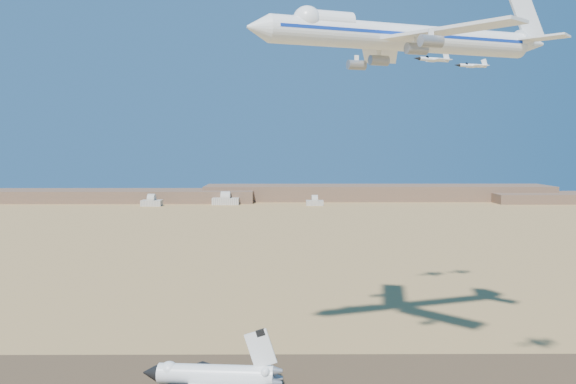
{
  "coord_description": "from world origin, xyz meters",
  "views": [
    {
      "loc": [
        6.64,
        -145.72,
        64.74
      ],
      "look_at": [
        7.55,
        8.0,
        52.41
      ],
      "focal_mm": 35.0,
      "sensor_mm": 36.0,
      "label": 1
    }
  ],
  "objects_px": {
    "shuttle": "(214,377)",
    "chase_jet_f": "(472,65)",
    "carrier_747": "(395,37)",
    "chase_jet_e": "(433,59)"
  },
  "relations": [
    {
      "from": "chase_jet_f",
      "to": "carrier_747",
      "type": "bearing_deg",
      "value": -136.29
    },
    {
      "from": "carrier_747",
      "to": "chase_jet_f",
      "type": "distance_m",
      "value": 72.84
    },
    {
      "from": "shuttle",
      "to": "chase_jet_e",
      "type": "relative_size",
      "value": 2.47
    },
    {
      "from": "shuttle",
      "to": "chase_jet_f",
      "type": "bearing_deg",
      "value": 42.86
    },
    {
      "from": "shuttle",
      "to": "chase_jet_e",
      "type": "distance_m",
      "value": 133.3
    },
    {
      "from": "chase_jet_e",
      "to": "chase_jet_f",
      "type": "distance_m",
      "value": 17.35
    },
    {
      "from": "carrier_747",
      "to": "chase_jet_e",
      "type": "xyz_separation_m",
      "value": [
        24.5,
        54.36,
        2.54
      ]
    },
    {
      "from": "shuttle",
      "to": "chase_jet_f",
      "type": "height_order",
      "value": "chase_jet_f"
    },
    {
      "from": "shuttle",
      "to": "chase_jet_f",
      "type": "distance_m",
      "value": 144.72
    },
    {
      "from": "chase_jet_e",
      "to": "chase_jet_f",
      "type": "height_order",
      "value": "chase_jet_e"
    }
  ]
}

